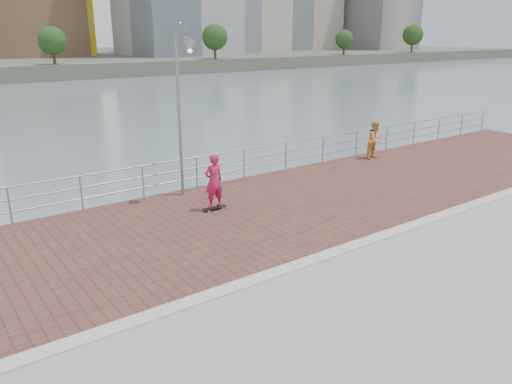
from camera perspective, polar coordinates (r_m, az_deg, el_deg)
water at (r=13.17m, az=5.35°, el=-16.03°), size 400.00×400.00×0.00m
brick_lane at (r=14.81m, az=-3.66°, el=-3.23°), size 40.00×6.80×0.02m
curb at (r=12.16m, az=5.62°, el=-8.04°), size 40.00×0.40×0.06m
guardrail at (r=17.43m, az=-9.75°, el=2.14°), size 39.06×0.06×1.13m
street_lamp at (r=16.17m, az=-8.29°, el=12.23°), size 0.39×1.13×5.35m
skateboard at (r=15.63m, az=-4.77°, el=-1.80°), size 0.78×0.20×0.09m
skateboarder at (r=15.36m, az=-4.85°, el=1.26°), size 0.62×0.41×1.71m
bystander at (r=22.49m, az=13.46°, el=5.83°), size 0.86×0.69×1.66m
shoreline_trees at (r=90.48m, az=-17.00°, el=16.45°), size 169.68×5.20×6.93m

